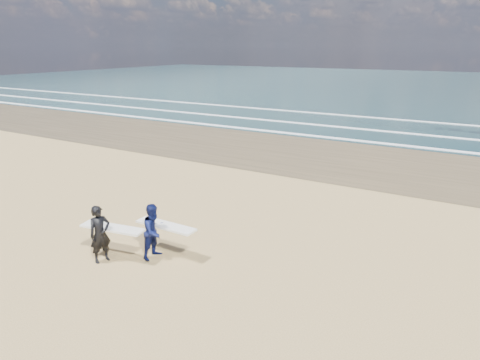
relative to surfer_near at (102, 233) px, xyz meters
The scene contains 2 objects.
surfer_near is the anchor object (origin of this frame).
surfer_far 1.68m from the surfer_near, 40.05° to the left, with size 2.20×1.09×1.85m.
Camera 1 is at (10.63, -8.08, 6.71)m, focal length 32.00 mm.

